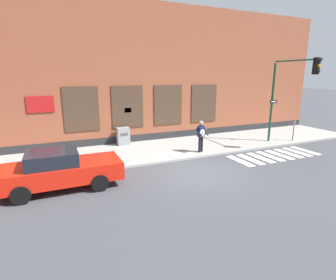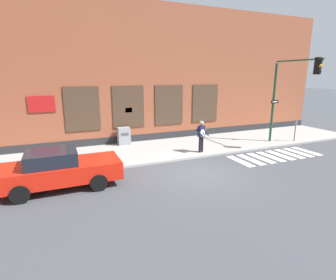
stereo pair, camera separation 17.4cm
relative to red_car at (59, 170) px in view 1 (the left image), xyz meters
name	(u,v)px [view 1 (the left image)]	position (x,y,z in m)	size (l,w,h in m)	color
ground_plane	(197,173)	(5.75, -0.78, -0.77)	(160.00, 160.00, 0.00)	#424449
sidewalk	(162,149)	(5.75, 3.42, -0.71)	(28.00, 4.52, 0.11)	#9E9E99
building_backdrop	(138,75)	(5.75, 7.67, 3.61)	(28.00, 4.06, 8.77)	brown
crosswalk	(275,155)	(11.05, -0.14, -0.76)	(5.20, 1.90, 0.01)	silver
red_car	(59,170)	(0.00, 0.00, 0.00)	(4.61, 2.00, 1.53)	red
busker	(201,135)	(7.45, 1.81, 0.35)	(0.77, 0.64, 1.77)	black
traffic_light	(289,87)	(13.01, 1.13, 2.91)	(0.60, 3.13, 5.15)	#1E472D
parking_meter	(294,127)	(14.42, 1.64, 0.29)	(0.13, 0.11, 1.44)	#47474C
utility_box	(123,136)	(3.88, 5.23, -0.12)	(0.76, 0.55, 1.08)	gray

